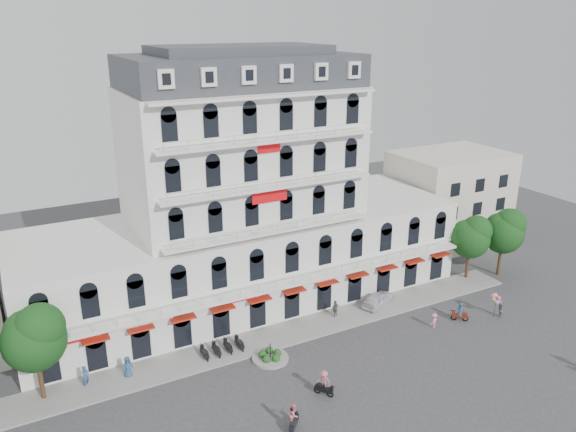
# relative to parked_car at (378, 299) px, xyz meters

# --- Properties ---
(ground) EXTENTS (120.00, 120.00, 0.00)m
(ground) POSITION_rel_parked_car_xyz_m (-11.17, -9.50, -0.75)
(ground) COLOR #38383A
(ground) RESTS_ON ground
(sidewalk) EXTENTS (53.00, 4.00, 0.16)m
(sidewalk) POSITION_rel_parked_car_xyz_m (-11.17, -0.50, -0.67)
(sidewalk) COLOR gray
(sidewalk) RESTS_ON ground
(main_building) EXTENTS (45.00, 15.00, 25.80)m
(main_building) POSITION_rel_parked_car_xyz_m (-11.17, 8.50, 9.21)
(main_building) COLOR silver
(main_building) RESTS_ON ground
(flank_building_east) EXTENTS (14.00, 10.00, 12.00)m
(flank_building_east) POSITION_rel_parked_car_xyz_m (18.83, 10.50, 5.25)
(flank_building_east) COLOR beige
(flank_building_east) RESTS_ON ground
(traffic_island) EXTENTS (3.20, 3.20, 1.60)m
(traffic_island) POSITION_rel_parked_car_xyz_m (-14.17, -3.50, -0.49)
(traffic_island) COLOR gray
(traffic_island) RESTS_ON ground
(parked_scooter_row) EXTENTS (4.40, 1.80, 1.10)m
(parked_scooter_row) POSITION_rel_parked_car_xyz_m (-17.52, -0.70, -0.75)
(parked_scooter_row) COLOR black
(parked_scooter_row) RESTS_ON ground
(tree_west_inner) EXTENTS (4.76, 4.76, 8.25)m
(tree_west_inner) POSITION_rel_parked_car_xyz_m (-32.12, -0.02, 4.94)
(tree_west_inner) COLOR #382314
(tree_west_inner) RESTS_ON ground
(tree_east_inner) EXTENTS (4.40, 4.37, 7.57)m
(tree_east_inner) POSITION_rel_parked_car_xyz_m (12.88, 0.48, 4.47)
(tree_east_inner) COLOR #382314
(tree_east_inner) RESTS_ON ground
(tree_east_outer) EXTENTS (4.65, 4.65, 8.05)m
(tree_east_outer) POSITION_rel_parked_car_xyz_m (16.88, -0.52, 4.80)
(tree_east_outer) COLOR #382314
(tree_east_outer) RESTS_ON ground
(parked_car) EXTENTS (4.73, 3.44, 1.50)m
(parked_car) POSITION_rel_parked_car_xyz_m (0.00, 0.00, 0.00)
(parked_car) COLOR silver
(parked_car) RESTS_ON ground
(rider_southwest) EXTENTS (1.30, 1.31, 2.27)m
(rider_southwest) POSITION_rel_parked_car_xyz_m (-16.62, -12.25, 0.42)
(rider_southwest) COLOR black
(rider_southwest) RESTS_ON ground
(rider_east) EXTENTS (1.41, 1.21, 1.97)m
(rider_east) POSITION_rel_parked_car_xyz_m (5.24, -6.28, 0.20)
(rider_east) COLOR maroon
(rider_east) RESTS_ON ground
(rider_center) EXTENTS (1.20, 1.46, 2.24)m
(rider_center) POSITION_rel_parked_car_xyz_m (-12.65, -9.88, 0.44)
(rider_center) COLOR black
(rider_center) RESTS_ON ground
(pedestrian_left) EXTENTS (1.05, 0.80, 1.92)m
(pedestrian_left) POSITION_rel_parked_car_xyz_m (-25.66, -0.27, 0.21)
(pedestrian_left) COLOR #274F75
(pedestrian_left) RESTS_ON ground
(pedestrian_mid) EXTENTS (1.17, 0.72, 1.87)m
(pedestrian_mid) POSITION_rel_parked_car_xyz_m (-5.24, 0.00, 0.18)
(pedestrian_mid) COLOR #525259
(pedestrian_mid) RESTS_ON ground
(pedestrian_right) EXTENTS (1.13, 0.90, 1.53)m
(pedestrian_right) POSITION_rel_parked_car_xyz_m (2.05, -6.11, 0.02)
(pedestrian_right) COLOR pink
(pedestrian_right) RESTS_ON ground
(pedestrian_far) EXTENTS (0.80, 0.84, 1.93)m
(pedestrian_far) POSITION_rel_parked_car_xyz_m (-28.95, 0.00, 0.22)
(pedestrian_far) COLOR navy
(pedestrian_far) RESTS_ON ground
(balloon_vendor) EXTENTS (1.41, 1.29, 2.45)m
(balloon_vendor) POSITION_rel_parked_car_xyz_m (9.06, -7.48, 0.56)
(balloon_vendor) COLOR slate
(balloon_vendor) RESTS_ON ground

